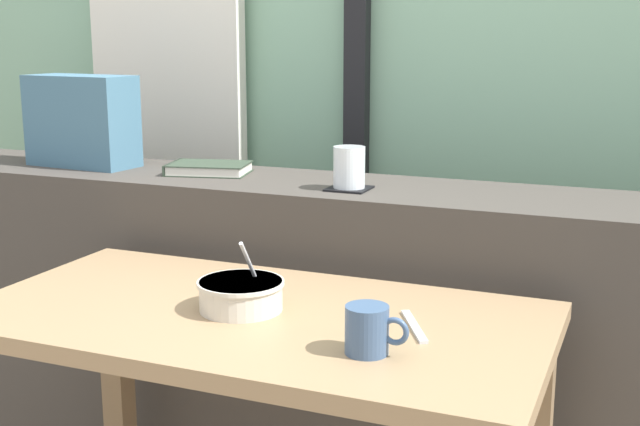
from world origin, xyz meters
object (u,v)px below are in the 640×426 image
Objects in this scene: closed_book at (208,168)px; ceramic_mug at (368,330)px; soup_bowl at (240,295)px; juice_glass at (349,169)px; breakfast_table at (256,371)px; throw_pillow at (82,121)px; coaster_square at (349,189)px; fork_utensil at (414,326)px.

closed_book reaches higher than ceramic_mug.
closed_book is 0.71m from soup_bowl.
closed_book is at bearing 124.69° from soup_bowl.
breakfast_table is at bearing -91.85° from juice_glass.
ceramic_mug is (1.11, -0.67, -0.25)m from throw_pillow.
coaster_square reaches higher than ceramic_mug.
ceramic_mug is (0.70, -0.69, -0.13)m from closed_book.
throw_pillow is 2.83× the size of ceramic_mug.
throw_pillow is (-0.40, -0.02, 0.12)m from closed_book.
fork_utensil is (0.74, -0.53, -0.17)m from closed_book.
breakfast_table is 3.59× the size of throw_pillow.
coaster_square is 0.51m from soup_bowl.
throw_pillow is at bearing 175.84° from juice_glass.
fork_utensil is at bearing -35.79° from closed_book.
juice_glass is at bearing -104.04° from coaster_square.
closed_book is 0.42m from throw_pillow.
juice_glass is 0.60× the size of fork_utensil.
throw_pillow is 1.84× the size of soup_bowl.
breakfast_table is at bearing 5.81° from soup_bowl.
ceramic_mug reaches higher than fork_utensil.
juice_glass is 0.85m from throw_pillow.
soup_bowl is (-0.03, -0.00, 0.16)m from breakfast_table.
soup_bowl is 1.54× the size of ceramic_mug.
soup_bowl is at bearing -34.78° from throw_pillow.
juice_glass reaches higher than breakfast_table.
fork_utensil is 1.50× the size of ceramic_mug.
closed_book is 1.43× the size of fork_utensil.
ceramic_mug is (0.26, -0.61, -0.17)m from juice_glass.
closed_book is at bearing 170.02° from juice_glass.
juice_glass is 0.45m from closed_book.
breakfast_table is at bearing -33.64° from throw_pillow.
closed_book is 2.15× the size of ceramic_mug.
coaster_square is 0.58× the size of soup_bowl.
ceramic_mug is (-0.04, -0.15, 0.04)m from fork_utensil.
juice_glass is 0.42× the size of closed_book.
coaster_square reaches higher than fork_utensil.
ceramic_mug is (0.26, -0.61, -0.12)m from coaster_square.
ceramic_mug is at bearing -23.45° from breakfast_table.
fork_utensil is (0.35, 0.04, -0.03)m from soup_bowl.
throw_pillow is at bearing 145.22° from soup_bowl.
breakfast_table is 11.49× the size of coaster_square.
coaster_square is 0.68m from ceramic_mug.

